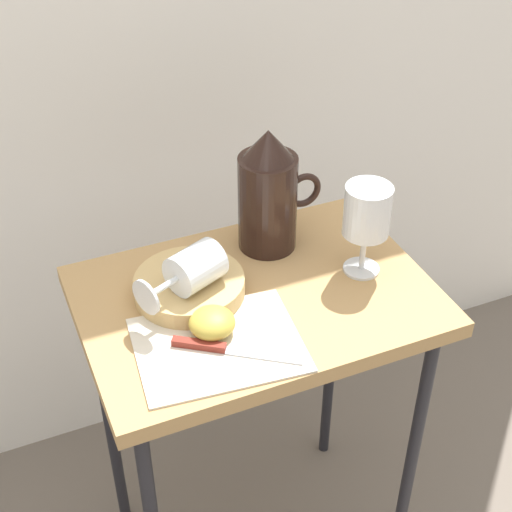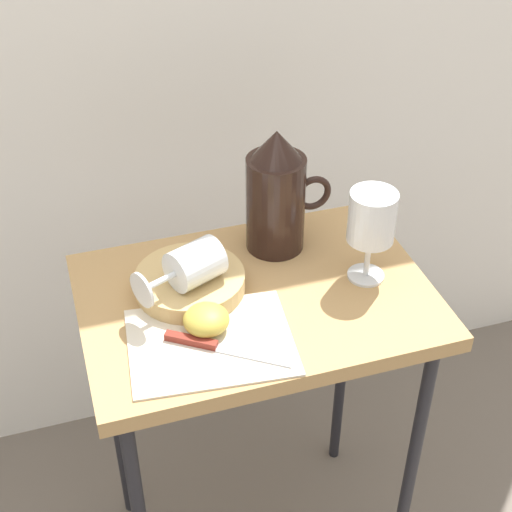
{
  "view_description": "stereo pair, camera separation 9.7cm",
  "coord_description": "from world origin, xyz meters",
  "px_view_note": "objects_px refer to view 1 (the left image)",
  "views": [
    {
      "loc": [
        -0.38,
        -0.9,
        1.53
      ],
      "look_at": [
        0.0,
        0.0,
        0.79
      ],
      "focal_mm": 53.15,
      "sensor_mm": 36.0,
      "label": 1
    },
    {
      "loc": [
        -0.29,
        -0.94,
        1.53
      ],
      "look_at": [
        0.0,
        0.0,
        0.79
      ],
      "focal_mm": 53.15,
      "sensor_mm": 36.0,
      "label": 2
    }
  ],
  "objects_px": {
    "pitcher": "(268,200)",
    "wine_glass_tipped_near": "(193,269)",
    "apple_half_left": "(212,323)",
    "table": "(256,328)",
    "knife": "(218,348)",
    "wine_glass_upright": "(367,215)",
    "basket_tray": "(189,287)"
  },
  "relations": [
    {
      "from": "pitcher",
      "to": "wine_glass_tipped_near",
      "type": "relative_size",
      "value": 1.45
    },
    {
      "from": "pitcher",
      "to": "apple_half_left",
      "type": "height_order",
      "value": "pitcher"
    },
    {
      "from": "table",
      "to": "wine_glass_tipped_near",
      "type": "bearing_deg",
      "value": 168.86
    },
    {
      "from": "pitcher",
      "to": "knife",
      "type": "xyz_separation_m",
      "value": [
        -0.18,
        -0.23,
        -0.09
      ]
    },
    {
      "from": "pitcher",
      "to": "wine_glass_upright",
      "type": "xyz_separation_m",
      "value": [
        0.12,
        -0.14,
        0.02
      ]
    },
    {
      "from": "wine_glass_upright",
      "to": "apple_half_left",
      "type": "relative_size",
      "value": 2.3
    },
    {
      "from": "table",
      "to": "knife",
      "type": "distance_m",
      "value": 0.17
    },
    {
      "from": "wine_glass_tipped_near",
      "to": "knife",
      "type": "height_order",
      "value": "wine_glass_tipped_near"
    },
    {
      "from": "apple_half_left",
      "to": "basket_tray",
      "type": "bearing_deg",
      "value": 90.68
    },
    {
      "from": "table",
      "to": "apple_half_left",
      "type": "xyz_separation_m",
      "value": [
        -0.1,
        -0.06,
        0.1
      ]
    },
    {
      "from": "wine_glass_upright",
      "to": "wine_glass_tipped_near",
      "type": "distance_m",
      "value": 0.3
    },
    {
      "from": "wine_glass_tipped_near",
      "to": "wine_glass_upright",
      "type": "bearing_deg",
      "value": -6.01
    },
    {
      "from": "table",
      "to": "knife",
      "type": "xyz_separation_m",
      "value": [
        -0.11,
        -0.11,
        0.09
      ]
    },
    {
      "from": "table",
      "to": "knife",
      "type": "height_order",
      "value": "knife"
    },
    {
      "from": "table",
      "to": "basket_tray",
      "type": "xyz_separation_m",
      "value": [
        -0.1,
        0.04,
        0.1
      ]
    },
    {
      "from": "pitcher",
      "to": "wine_glass_tipped_near",
      "type": "xyz_separation_m",
      "value": [
        -0.18,
        -0.1,
        -0.02
      ]
    },
    {
      "from": "apple_half_left",
      "to": "knife",
      "type": "height_order",
      "value": "apple_half_left"
    },
    {
      "from": "table",
      "to": "wine_glass_upright",
      "type": "relative_size",
      "value": 4.22
    },
    {
      "from": "pitcher",
      "to": "apple_half_left",
      "type": "xyz_separation_m",
      "value": [
        -0.18,
        -0.19,
        -0.07
      ]
    },
    {
      "from": "pitcher",
      "to": "knife",
      "type": "distance_m",
      "value": 0.31
    },
    {
      "from": "apple_half_left",
      "to": "wine_glass_upright",
      "type": "bearing_deg",
      "value": 10.11
    },
    {
      "from": "table",
      "to": "basket_tray",
      "type": "distance_m",
      "value": 0.15
    },
    {
      "from": "table",
      "to": "pitcher",
      "type": "xyz_separation_m",
      "value": [
        0.08,
        0.12,
        0.17
      ]
    },
    {
      "from": "pitcher",
      "to": "wine_glass_upright",
      "type": "distance_m",
      "value": 0.18
    },
    {
      "from": "wine_glass_upright",
      "to": "apple_half_left",
      "type": "bearing_deg",
      "value": -169.89
    },
    {
      "from": "wine_glass_upright",
      "to": "knife",
      "type": "relative_size",
      "value": 0.95
    },
    {
      "from": "table",
      "to": "wine_glass_tipped_near",
      "type": "relative_size",
      "value": 4.44
    },
    {
      "from": "basket_tray",
      "to": "wine_glass_tipped_near",
      "type": "bearing_deg",
      "value": -84.66
    },
    {
      "from": "apple_half_left",
      "to": "pitcher",
      "type": "bearing_deg",
      "value": 46.59
    },
    {
      "from": "basket_tray",
      "to": "apple_half_left",
      "type": "xyz_separation_m",
      "value": [
        0.0,
        -0.11,
        0.01
      ]
    },
    {
      "from": "apple_half_left",
      "to": "knife",
      "type": "distance_m",
      "value": 0.04
    },
    {
      "from": "basket_tray",
      "to": "wine_glass_upright",
      "type": "bearing_deg",
      "value": -9.94
    }
  ]
}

